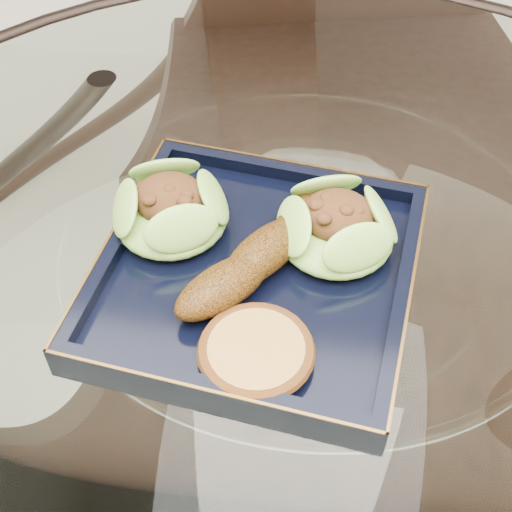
# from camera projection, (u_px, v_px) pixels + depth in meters

# --- Properties ---
(dining_table) EXTENTS (1.13, 1.13, 0.77)m
(dining_table) POSITION_uv_depth(u_px,v_px,m) (299.00, 377.00, 0.77)
(dining_table) COLOR white
(dining_table) RESTS_ON ground
(dining_chair) EXTENTS (0.50, 0.50, 0.96)m
(dining_chair) POSITION_uv_depth(u_px,v_px,m) (338.00, 153.00, 1.11)
(dining_chair) COLOR black
(dining_chair) RESTS_ON ground
(navy_plate) EXTENTS (0.30, 0.30, 0.02)m
(navy_plate) POSITION_uv_depth(u_px,v_px,m) (256.00, 278.00, 0.63)
(navy_plate) COLOR black
(navy_plate) RESTS_ON dining_table
(lettuce_wrap_left) EXTENTS (0.11, 0.11, 0.04)m
(lettuce_wrap_left) POSITION_uv_depth(u_px,v_px,m) (171.00, 212.00, 0.65)
(lettuce_wrap_left) COLOR #4F932A
(lettuce_wrap_left) RESTS_ON navy_plate
(lettuce_wrap_right) EXTENTS (0.10, 0.10, 0.04)m
(lettuce_wrap_right) POSITION_uv_depth(u_px,v_px,m) (336.00, 230.00, 0.63)
(lettuce_wrap_right) COLOR #5DA730
(lettuce_wrap_right) RESTS_ON navy_plate
(roasted_plantain) EXTENTS (0.14, 0.18, 0.04)m
(roasted_plantain) POSITION_uv_depth(u_px,v_px,m) (265.00, 252.00, 0.62)
(roasted_plantain) COLOR #553008
(roasted_plantain) RESTS_ON navy_plate
(crumb_patty) EXTENTS (0.09, 0.09, 0.02)m
(crumb_patty) POSITION_uv_depth(u_px,v_px,m) (256.00, 353.00, 0.56)
(crumb_patty) COLOR #BD903F
(crumb_patty) RESTS_ON navy_plate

